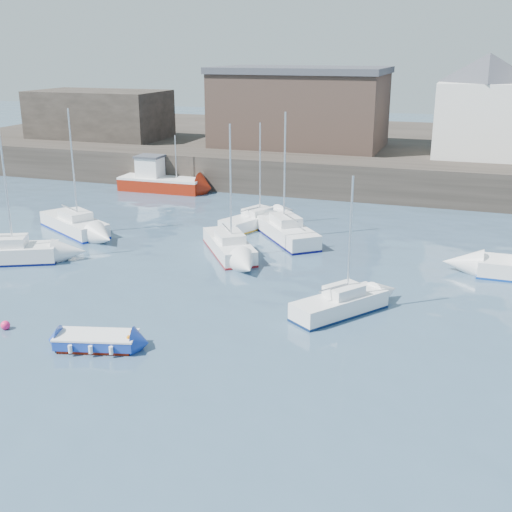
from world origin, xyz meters
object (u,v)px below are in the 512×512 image
(sailboat_a, at_px, (4,253))
(buoy_far, at_px, (299,251))
(blue_dinghy, at_px, (97,340))
(sailboat_f, at_px, (287,232))
(buoy_mid, at_px, (320,326))
(sailboat_c, at_px, (340,304))
(sailboat_b, at_px, (229,245))
(fishing_boat, at_px, (160,180))
(buoy_near, at_px, (6,329))
(sailboat_h, at_px, (255,220))
(sailboat_e, at_px, (74,224))

(sailboat_a, height_order, buoy_far, sailboat_a)
(blue_dinghy, bearing_deg, buoy_far, 74.05)
(sailboat_f, bearing_deg, buoy_mid, -67.50)
(sailboat_a, height_order, sailboat_c, sailboat_a)
(sailboat_b, distance_m, buoy_far, 4.44)
(fishing_boat, relative_size, sailboat_c, 1.14)
(blue_dinghy, xyz_separation_m, fishing_boat, (-11.93, 29.30, 0.60))
(sailboat_b, height_order, buoy_near, sailboat_b)
(blue_dinghy, relative_size, buoy_far, 9.86)
(blue_dinghy, xyz_separation_m, sailboat_h, (0.02, 20.62, 0.11))
(fishing_boat, distance_m, buoy_near, 29.78)
(sailboat_c, relative_size, buoy_far, 17.88)
(sailboat_h, xyz_separation_m, buoy_near, (-5.01, -20.27, -0.47))
(fishing_boat, distance_m, sailboat_b, 19.68)
(sailboat_b, bearing_deg, fishing_boat, 129.42)
(sailboat_h, relative_size, buoy_mid, 16.09)
(blue_dinghy, height_order, sailboat_e, sailboat_e)
(sailboat_f, bearing_deg, buoy_near, -114.69)
(fishing_boat, xyz_separation_m, sailboat_a, (0.47, -21.10, -0.39))
(sailboat_e, bearing_deg, buoy_mid, -26.72)
(buoy_far, bearing_deg, sailboat_e, -177.68)
(sailboat_c, height_order, sailboat_h, sailboat_h)
(sailboat_b, distance_m, sailboat_e, 12.02)
(sailboat_c, height_order, sailboat_e, sailboat_e)
(blue_dinghy, xyz_separation_m, sailboat_b, (0.57, 14.09, 0.16))
(sailboat_b, distance_m, sailboat_c, 11.03)
(sailboat_b, xyz_separation_m, buoy_near, (-5.56, -13.75, -0.52))
(fishing_boat, distance_m, sailboat_a, 21.11)
(fishing_boat, height_order, sailboat_e, sailboat_e)
(sailboat_b, distance_m, sailboat_h, 6.54)
(sailboat_f, distance_m, buoy_far, 2.59)
(buoy_far, bearing_deg, buoy_mid, -70.02)
(sailboat_b, bearing_deg, sailboat_a, -153.87)
(blue_dinghy, xyz_separation_m, buoy_mid, (8.42, 5.34, -0.36))
(sailboat_a, bearing_deg, blue_dinghy, -35.57)
(sailboat_f, height_order, sailboat_h, sailboat_f)
(sailboat_f, relative_size, buoy_mid, 18.40)
(fishing_boat, height_order, buoy_mid, fishing_boat)
(sailboat_b, bearing_deg, buoy_mid, -48.10)
(sailboat_h, height_order, buoy_far, sailboat_h)
(sailboat_c, height_order, buoy_near, sailboat_c)
(sailboat_f, distance_m, buoy_mid, 13.78)
(sailboat_h, relative_size, buoy_far, 19.52)
(blue_dinghy, height_order, sailboat_a, sailboat_a)
(sailboat_h, relative_size, buoy_near, 17.18)
(fishing_boat, bearing_deg, sailboat_a, -88.73)
(blue_dinghy, bearing_deg, fishing_boat, 112.16)
(sailboat_h, height_order, buoy_near, sailboat_h)
(sailboat_f, bearing_deg, sailboat_b, -123.11)
(buoy_mid, bearing_deg, sailboat_c, 70.72)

